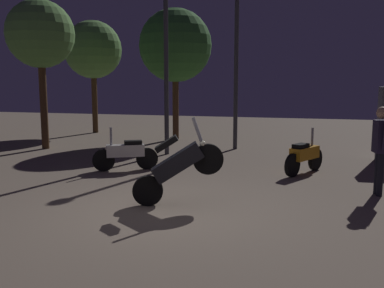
{
  "coord_description": "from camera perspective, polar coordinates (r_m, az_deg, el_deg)",
  "views": [
    {
      "loc": [
        2.4,
        -7.03,
        2.27
      ],
      "look_at": [
        0.15,
        1.36,
        1.0
      ],
      "focal_mm": 40.61,
      "sensor_mm": 36.0,
      "label": 1
    }
  ],
  "objects": [
    {
      "name": "motorcycle_orange_parked_left",
      "position": [
        11.02,
        14.55,
        -1.53
      ],
      "size": [
        0.89,
        1.5,
        1.11
      ],
      "rotation": [
        0.0,
        0.0,
        1.06
      ],
      "color": "black",
      "rests_on": "ground_plane"
    },
    {
      "name": "motorcycle_white_parked_right",
      "position": [
        11.18,
        -8.71,
        -1.21
      ],
      "size": [
        1.52,
        0.86,
        1.11
      ],
      "rotation": [
        0.0,
        0.0,
        3.62
      ],
      "color": "black",
      "rests_on": "ground_plane"
    },
    {
      "name": "tree_center_bg",
      "position": [
        16.95,
        -2.21,
        12.76
      ],
      "size": [
        2.78,
        2.78,
        4.99
      ],
      "color": "#4C331E",
      "rests_on": "ground_plane"
    },
    {
      "name": "motorcycle_black_foreground",
      "position": [
        7.88,
        -1.92,
        -2.86
      ],
      "size": [
        1.62,
        0.57,
        1.63
      ],
      "rotation": [
        0.0,
        0.0,
        0.29
      ],
      "color": "black",
      "rests_on": "ground_plane"
    },
    {
      "name": "streetlamp_near",
      "position": [
        14.52,
        5.87,
        13.56
      ],
      "size": [
        0.36,
        0.36,
        5.79
      ],
      "color": "#38383D",
      "rests_on": "ground_plane"
    },
    {
      "name": "ground_plane",
      "position": [
        7.77,
        -3.69,
        -8.69
      ],
      "size": [
        40.0,
        40.0,
        0.0
      ],
      "primitive_type": "plane",
      "color": "#756656"
    },
    {
      "name": "tree_right_bg",
      "position": [
        19.53,
        -12.87,
        11.93
      ],
      "size": [
        2.47,
        2.47,
        4.82
      ],
      "color": "#4C331E",
      "rests_on": "ground_plane"
    },
    {
      "name": "person_rider_beside",
      "position": [
        9.32,
        23.55,
        0.19
      ],
      "size": [
        0.3,
        0.67,
        1.77
      ],
      "rotation": [
        0.0,
        0.0,
        3.32
      ],
      "color": "black",
      "rests_on": "ground_plane"
    },
    {
      "name": "streetlamp_far",
      "position": [
        13.42,
        -3.44,
        13.68
      ],
      "size": [
        0.36,
        0.36,
        5.64
      ],
      "color": "#38383D",
      "rests_on": "ground_plane"
    },
    {
      "name": "tree_left_bg",
      "position": [
        15.34,
        -19.3,
        13.36
      ],
      "size": [
        2.2,
        2.2,
        4.88
      ],
      "color": "#4C331E",
      "rests_on": "ground_plane"
    }
  ]
}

